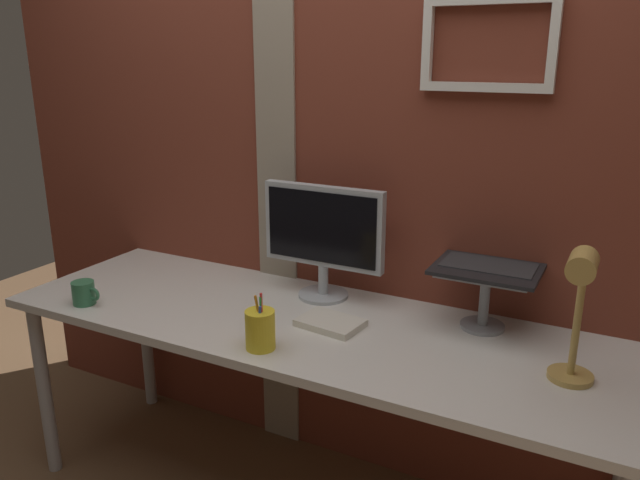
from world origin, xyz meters
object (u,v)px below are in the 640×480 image
laptop (493,248)px  desk_lamp (578,303)px  monitor (323,232)px  pen_cup (260,329)px  coffee_mug (84,293)px

laptop → desk_lamp: laptop is taller
laptop → desk_lamp: (0.29, -0.33, -0.01)m
monitor → pen_cup: size_ratio=2.54×
pen_cup → coffee_mug: bearing=180.0°
laptop → coffee_mug: bearing=-158.1°
laptop → coffee_mug: 1.39m
desk_lamp → laptop: bearing=130.7°
monitor → coffee_mug: bearing=-147.6°
pen_cup → coffee_mug: pen_cup is taller
monitor → pen_cup: bearing=-87.2°
laptop → monitor: bearing=-173.3°
monitor → coffee_mug: (-0.71, -0.45, -0.20)m
monitor → laptop: size_ratio=1.40×
desk_lamp → coffee_mug: 1.59m
desk_lamp → pen_cup: desk_lamp is taller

